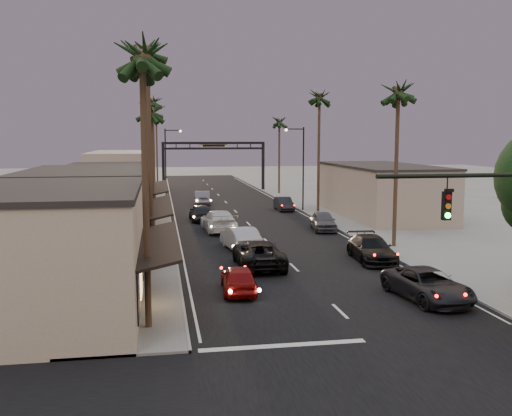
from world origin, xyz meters
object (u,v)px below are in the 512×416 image
object	(u,v)px
palm_ld	(153,99)
curbside_near	(427,285)
oncoming_pickup	(258,254)
palm_ra	(399,87)
palm_far	(156,115)
streetlight_left	(168,158)
oncoming_red	(239,279)
oncoming_silver	(240,238)
palm_lb	(147,47)
curbside_black	(371,249)
streetlight_right	(301,162)
palm_lc	(151,107)
arch	(214,154)
palm_rc	(279,119)
palm_la	(142,47)
palm_rb	(319,94)

from	to	relation	value
palm_ld	curbside_near	world-z (taller)	palm_ld
oncoming_pickup	curbside_near	size ratio (longest dim) A/B	1.09
palm_ra	curbside_near	bearing A→B (deg)	-106.45
palm_far	streetlight_left	bearing A→B (deg)	-86.05
palm_ra	oncoming_red	world-z (taller)	palm_ra
palm_ra	oncoming_silver	bearing A→B (deg)	174.85
oncoming_red	palm_lb	bearing A→B (deg)	-57.49
curbside_black	palm_ld	bearing A→B (deg)	115.97
streetlight_right	oncoming_silver	size ratio (longest dim) A/B	1.76
palm_lc	palm_far	world-z (taller)	palm_far
curbside_black	oncoming_silver	bearing A→B (deg)	151.58
arch	palm_rc	xyz separation A→B (m)	(8.60, -6.00, 4.94)
streetlight_right	palm_lc	xyz separation A→B (m)	(-15.52, -9.00, 5.14)
palm_ra	curbside_black	distance (m)	11.83
streetlight_right	palm_la	size ratio (longest dim) A/B	0.68
palm_far	oncoming_red	size ratio (longest dim) A/B	3.13
arch	streetlight_left	bearing A→B (deg)	-119.97
palm_lc	curbside_black	xyz separation A→B (m)	(13.94, -16.02, -9.67)
palm_ra	palm_far	distance (m)	56.58
palm_lc	palm_ra	bearing A→B (deg)	-34.90
oncoming_silver	palm_lc	bearing A→B (deg)	-68.61
oncoming_red	oncoming_pickup	distance (m)	5.85
palm_lc	oncoming_red	size ratio (longest dim) A/B	2.89
oncoming_silver	curbside_black	distance (m)	9.29
streetlight_left	palm_rb	distance (m)	22.07
palm_la	oncoming_red	size ratio (longest dim) A/B	3.13
streetlight_left	palm_rb	size ratio (longest dim) A/B	0.63
palm_la	curbside_black	distance (m)	20.69
streetlight_left	palm_lb	size ratio (longest dim) A/B	0.59
palm_rb	oncoming_pickup	distance (m)	29.15
palm_lc	palm_rb	bearing A→B (deg)	24.94
palm_la	curbside_black	bearing A→B (deg)	38.24
streetlight_right	palm_rc	bearing A→B (deg)	84.95
arch	oncoming_pickup	distance (m)	50.76
palm_far	oncoming_red	xyz separation A→B (m)	(4.17, -64.00, -10.72)
palm_ld	oncoming_pickup	size ratio (longest dim) A/B	2.37
oncoming_red	oncoming_pickup	size ratio (longest dim) A/B	0.70
streetlight_right	oncoming_pickup	size ratio (longest dim) A/B	1.50
palm_ra	palm_rc	xyz separation A→B (m)	(0.00, 40.00, -0.97)
curbside_near	palm_ld	bearing A→B (deg)	100.36
palm_la	palm_rc	xyz separation A→B (m)	(17.20, 55.00, -0.97)
palm_la	palm_rc	world-z (taller)	palm_la
palm_ld	curbside_near	xyz separation A→B (m)	(13.38, -43.92, -11.65)
arch	streetlight_left	xyz separation A→B (m)	(-6.92, -12.00, -0.20)
palm_far	curbside_near	size ratio (longest dim) A/B	2.41
palm_la	palm_far	xyz separation A→B (m)	(0.30, 69.00, 0.00)
streetlight_left	palm_la	xyz separation A→B (m)	(-1.68, -49.00, 6.11)
palm_la	palm_ra	size ratio (longest dim) A/B	1.00
palm_rb	oncoming_silver	size ratio (longest dim) A/B	2.78
palm_lb	palm_rb	world-z (taller)	palm_lb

